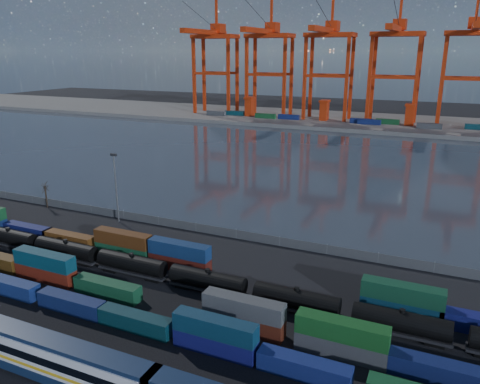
% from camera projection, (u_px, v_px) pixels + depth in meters
% --- Properties ---
extents(ground, '(700.00, 700.00, 0.00)m').
position_uv_depth(ground, '(166.00, 298.00, 77.23)').
color(ground, black).
rests_on(ground, ground).
extents(harbor_water, '(700.00, 700.00, 0.00)m').
position_uv_depth(harbor_water, '(325.00, 164.00, 168.90)').
color(harbor_water, '#2C3540').
rests_on(harbor_water, ground).
extents(far_quay, '(700.00, 70.00, 2.00)m').
position_uv_depth(far_quay, '(372.00, 122.00, 260.29)').
color(far_quay, '#514F4C').
rests_on(far_quay, ground).
extents(container_row_south, '(139.79, 2.42, 5.15)m').
position_uv_depth(container_row_south, '(24.00, 286.00, 76.60)').
color(container_row_south, '#434648').
rests_on(container_row_south, ground).
extents(container_row_mid, '(141.74, 2.49, 5.32)m').
position_uv_depth(container_row_mid, '(175.00, 302.00, 72.14)').
color(container_row_mid, '#434648').
rests_on(container_row_mid, ground).
extents(container_row_north, '(142.07, 2.49, 5.30)m').
position_uv_depth(container_row_north, '(208.00, 264.00, 84.55)').
color(container_row_north, navy).
rests_on(container_row_north, ground).
extents(tanker_string, '(122.50, 3.01, 4.30)m').
position_uv_depth(tanker_string, '(168.00, 272.00, 81.42)').
color(tanker_string, black).
rests_on(tanker_string, ground).
extents(waterfront_fence, '(160.12, 0.12, 2.20)m').
position_uv_depth(waterfront_fence, '(236.00, 234.00, 101.38)').
color(waterfront_fence, '#595B5E').
rests_on(waterfront_fence, ground).
extents(bare_tree, '(1.82, 1.78, 7.06)m').
position_uv_depth(bare_tree, '(46.00, 195.00, 120.67)').
color(bare_tree, black).
rests_on(bare_tree, ground).
extents(yard_light_mast, '(1.60, 0.40, 16.60)m').
position_uv_depth(yard_light_mast, '(116.00, 184.00, 109.00)').
color(yard_light_mast, slate).
rests_on(yard_light_mast, ground).
extents(gantry_cranes, '(201.32, 50.53, 68.43)m').
position_uv_depth(gantry_cranes, '(362.00, 45.00, 245.43)').
color(gantry_cranes, red).
rests_on(gantry_cranes, ground).
extents(quay_containers, '(172.58, 10.99, 2.60)m').
position_uv_depth(quay_containers, '(347.00, 120.00, 251.25)').
color(quay_containers, navy).
rests_on(quay_containers, far_quay).
extents(straddle_carriers, '(140.00, 7.00, 11.10)m').
position_uv_depth(straddle_carriers, '(366.00, 112.00, 250.57)').
color(straddle_carriers, red).
rests_on(straddle_carriers, far_quay).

